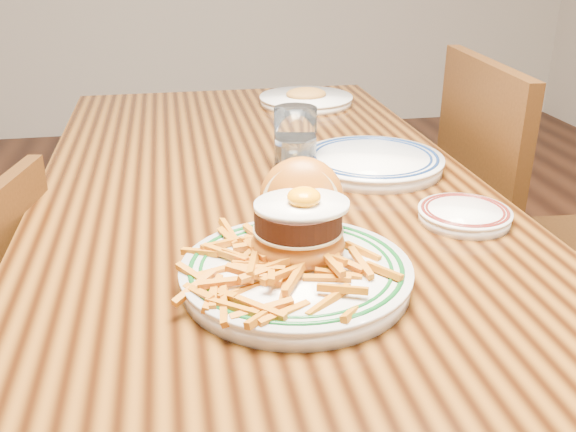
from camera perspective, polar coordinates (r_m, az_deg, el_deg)
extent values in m
cube|color=black|center=(1.26, -2.37, 2.10)|extent=(0.85, 1.60, 0.05)
cylinder|color=black|center=(2.09, -15.15, -0.80)|extent=(0.07, 0.07, 0.70)
cylinder|color=black|center=(2.15, 4.60, 0.66)|extent=(0.07, 0.07, 0.70)
cube|color=#3E230D|center=(1.19, -23.48, -7.32)|extent=(0.11, 0.38, 0.41)
cube|color=#3E230D|center=(1.70, 21.62, -3.82)|extent=(0.47, 0.47, 0.04)
cube|color=#3E230D|center=(1.52, 16.39, 4.25)|extent=(0.06, 0.44, 0.47)
cylinder|color=#3E230D|center=(2.04, 23.00, -6.88)|extent=(0.04, 0.04, 0.43)
cylinder|color=#3E230D|center=(1.89, 12.85, -7.96)|extent=(0.04, 0.04, 0.43)
cylinder|color=#3E230D|center=(1.61, 17.21, -14.93)|extent=(0.04, 0.04, 0.43)
cylinder|color=white|center=(0.88, 0.71, -5.50)|extent=(0.31, 0.31, 0.02)
cylinder|color=white|center=(0.87, 0.71, -4.62)|extent=(0.32, 0.32, 0.01)
torus|color=#0C4819|center=(0.87, 0.72, -4.49)|extent=(0.29, 0.29, 0.01)
torus|color=#0C4819|center=(0.87, 0.72, -4.49)|extent=(0.26, 0.26, 0.01)
ellipsoid|color=#AA5E15|center=(0.90, 0.90, -2.45)|extent=(0.13, 0.13, 0.06)
cylinder|color=#D0B882|center=(0.89, 0.90, -1.17)|extent=(0.13, 0.13, 0.00)
cylinder|color=black|center=(0.88, 0.91, -0.12)|extent=(0.12, 0.12, 0.03)
ellipsoid|color=white|center=(0.87, 1.23, 1.00)|extent=(0.13, 0.11, 0.01)
ellipsoid|color=#FF9105|center=(0.86, 1.43, 1.71)|extent=(0.05, 0.05, 0.03)
ellipsoid|color=#AA5E15|center=(0.95, 1.22, 1.53)|extent=(0.15, 0.13, 0.14)
cylinder|color=#D0B882|center=(0.93, 1.14, 0.94)|extent=(0.12, 0.07, 0.11)
cylinder|color=white|center=(1.11, 15.39, -0.09)|extent=(0.15, 0.15, 0.02)
cylinder|color=white|center=(1.11, 15.45, 0.42)|extent=(0.15, 0.15, 0.01)
torus|color=#571814|center=(1.11, 15.46, 0.50)|extent=(0.15, 0.15, 0.01)
torus|color=#571814|center=(1.11, 15.46, 0.50)|extent=(0.13, 0.13, 0.00)
cube|color=silver|center=(1.12, 16.09, 0.70)|extent=(0.08, 0.08, 0.00)
cylinder|color=white|center=(1.32, 7.47, 4.59)|extent=(0.28, 0.28, 0.02)
cylinder|color=white|center=(1.32, 7.50, 5.17)|extent=(0.29, 0.29, 0.01)
torus|color=#102350|center=(1.32, 7.51, 5.26)|extent=(0.27, 0.27, 0.01)
torus|color=#102350|center=(1.32, 7.51, 5.26)|extent=(0.24, 0.24, 0.01)
cylinder|color=white|center=(1.30, 0.65, 6.87)|extent=(0.09, 0.09, 0.13)
cylinder|color=silver|center=(1.30, 0.65, 5.62)|extent=(0.07, 0.07, 0.06)
cylinder|color=white|center=(1.83, 1.61, 10.16)|extent=(0.26, 0.26, 0.02)
cylinder|color=white|center=(1.83, 1.62, 10.54)|extent=(0.26, 0.26, 0.01)
ellipsoid|color=#C17B37|center=(1.82, 1.62, 10.80)|extent=(0.11, 0.09, 0.03)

